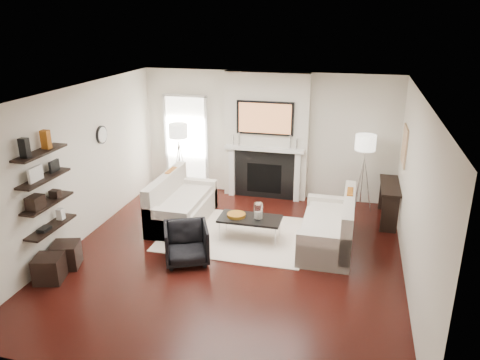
% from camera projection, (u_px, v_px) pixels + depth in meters
% --- Properties ---
extents(room_envelope, '(6.00, 6.00, 6.00)m').
position_uv_depth(room_envelope, '(231.00, 180.00, 7.34)').
color(room_envelope, black).
rests_on(room_envelope, ground).
extents(chimney_breast, '(1.80, 0.25, 2.70)m').
position_uv_depth(chimney_breast, '(266.00, 136.00, 9.96)').
color(chimney_breast, silver).
rests_on(chimney_breast, floor).
extents(fireplace_surround, '(1.30, 0.02, 1.04)m').
position_uv_depth(fireplace_surround, '(264.00, 175.00, 10.12)').
color(fireplace_surround, black).
rests_on(fireplace_surround, floor).
extents(firebox, '(0.75, 0.02, 0.65)m').
position_uv_depth(firebox, '(264.00, 178.00, 10.14)').
color(firebox, black).
rests_on(firebox, floor).
extents(mantel_pilaster_l, '(0.12, 0.08, 1.10)m').
position_uv_depth(mantel_pilaster_l, '(232.00, 172.00, 10.25)').
color(mantel_pilaster_l, white).
rests_on(mantel_pilaster_l, floor).
extents(mantel_pilaster_r, '(0.12, 0.08, 1.10)m').
position_uv_depth(mantel_pilaster_r, '(297.00, 177.00, 9.92)').
color(mantel_pilaster_r, white).
rests_on(mantel_pilaster_r, floor).
extents(mantel_shelf, '(1.70, 0.18, 0.07)m').
position_uv_depth(mantel_shelf, '(264.00, 149.00, 9.87)').
color(mantel_shelf, white).
rests_on(mantel_shelf, chimney_breast).
extents(tv_body, '(1.20, 0.06, 0.70)m').
position_uv_depth(tv_body, '(265.00, 118.00, 9.67)').
color(tv_body, black).
rests_on(tv_body, chimney_breast).
extents(tv_screen, '(1.10, 0.00, 0.62)m').
position_uv_depth(tv_screen, '(265.00, 118.00, 9.64)').
color(tv_screen, '#BF723F').
rests_on(tv_screen, tv_body).
extents(candlestick_l_tall, '(0.04, 0.04, 0.30)m').
position_uv_depth(candlestick_l_tall, '(239.00, 139.00, 9.95)').
color(candlestick_l_tall, silver).
rests_on(candlestick_l_tall, mantel_shelf).
extents(candlestick_l_short, '(0.04, 0.04, 0.24)m').
position_uv_depth(candlestick_l_short, '(233.00, 140.00, 9.99)').
color(candlestick_l_short, silver).
rests_on(candlestick_l_short, mantel_shelf).
extents(candlestick_r_tall, '(0.04, 0.04, 0.30)m').
position_uv_depth(candlestick_r_tall, '(290.00, 142.00, 9.69)').
color(candlestick_r_tall, silver).
rests_on(candlestick_r_tall, mantel_shelf).
extents(candlestick_r_short, '(0.04, 0.04, 0.24)m').
position_uv_depth(candlestick_r_short, '(297.00, 144.00, 9.67)').
color(candlestick_r_short, silver).
rests_on(candlestick_r_short, mantel_shelf).
extents(hallway_panel, '(0.90, 0.02, 2.10)m').
position_uv_depth(hallway_panel, '(187.00, 143.00, 10.59)').
color(hallway_panel, white).
rests_on(hallway_panel, floor).
extents(door_trim_l, '(0.06, 0.06, 2.16)m').
position_uv_depth(door_trim_l, '(167.00, 142.00, 10.68)').
color(door_trim_l, white).
rests_on(door_trim_l, floor).
extents(door_trim_r, '(0.06, 0.06, 2.16)m').
position_uv_depth(door_trim_r, '(207.00, 145.00, 10.46)').
color(door_trim_r, white).
rests_on(door_trim_r, floor).
extents(door_trim_top, '(1.02, 0.06, 0.06)m').
position_uv_depth(door_trim_top, '(184.00, 96.00, 10.20)').
color(door_trim_top, white).
rests_on(door_trim_top, wall_back).
extents(rug, '(2.60, 2.00, 0.01)m').
position_uv_depth(rug, '(235.00, 234.00, 8.57)').
color(rug, beige).
rests_on(rug, floor).
extents(loveseat_left_base, '(0.85, 1.80, 0.42)m').
position_uv_depth(loveseat_left_base, '(183.00, 212.00, 9.02)').
color(loveseat_left_base, beige).
rests_on(loveseat_left_base, floor).
extents(loveseat_left_back, '(0.18, 1.80, 0.80)m').
position_uv_depth(loveseat_left_back, '(166.00, 195.00, 8.99)').
color(loveseat_left_back, beige).
rests_on(loveseat_left_back, floor).
extents(loveseat_left_arm_n, '(0.85, 0.18, 0.60)m').
position_uv_depth(loveseat_left_arm_n, '(166.00, 225.00, 8.25)').
color(loveseat_left_arm_n, beige).
rests_on(loveseat_left_arm_n, floor).
extents(loveseat_left_arm_s, '(0.85, 0.18, 0.60)m').
position_uv_depth(loveseat_left_arm_s, '(197.00, 193.00, 9.73)').
color(loveseat_left_arm_s, beige).
rests_on(loveseat_left_arm_s, floor).
extents(loveseat_left_cushion, '(0.63, 1.44, 0.10)m').
position_uv_depth(loveseat_left_cushion, '(185.00, 200.00, 8.92)').
color(loveseat_left_cushion, beige).
rests_on(loveseat_left_cushion, loveseat_left_base).
extents(pillow_left_orange, '(0.10, 0.42, 0.42)m').
position_uv_depth(pillow_left_orange, '(171.00, 180.00, 9.20)').
color(pillow_left_orange, '#934D12').
rests_on(pillow_left_orange, loveseat_left_cushion).
extents(pillow_left_charcoal, '(0.10, 0.40, 0.40)m').
position_uv_depth(pillow_left_charcoal, '(159.00, 191.00, 8.66)').
color(pillow_left_charcoal, black).
rests_on(pillow_left_charcoal, loveseat_left_cushion).
extents(loveseat_right_base, '(0.85, 1.80, 0.42)m').
position_uv_depth(loveseat_right_base, '(326.00, 235.00, 8.09)').
color(loveseat_right_base, beige).
rests_on(loveseat_right_base, floor).
extents(loveseat_right_back, '(0.18, 1.80, 0.80)m').
position_uv_depth(loveseat_right_back, '(348.00, 220.00, 7.91)').
color(loveseat_right_back, beige).
rests_on(loveseat_right_back, floor).
extents(loveseat_right_arm_n, '(0.85, 0.18, 0.60)m').
position_uv_depth(loveseat_right_arm_n, '(323.00, 252.00, 7.32)').
color(loveseat_right_arm_n, beige).
rests_on(loveseat_right_arm_n, floor).
extents(loveseat_right_arm_s, '(0.85, 0.18, 0.60)m').
position_uv_depth(loveseat_right_arm_s, '(330.00, 212.00, 8.80)').
color(loveseat_right_arm_s, beige).
rests_on(loveseat_right_arm_s, floor).
extents(loveseat_right_cushion, '(0.63, 1.44, 0.10)m').
position_uv_depth(loveseat_right_cushion, '(324.00, 221.00, 8.01)').
color(loveseat_right_cushion, beige).
rests_on(loveseat_right_cushion, loveseat_right_base).
extents(pillow_right_orange, '(0.10, 0.42, 0.42)m').
position_uv_depth(pillow_right_orange, '(349.00, 202.00, 8.11)').
color(pillow_right_orange, '#934D12').
rests_on(pillow_right_orange, loveseat_right_cushion).
extents(pillow_right_charcoal, '(0.10, 0.40, 0.40)m').
position_uv_depth(pillow_right_charcoal, '(348.00, 217.00, 7.57)').
color(pillow_right_charcoal, black).
rests_on(pillow_right_charcoal, loveseat_right_cushion).
extents(coffee_table, '(1.10, 0.55, 0.04)m').
position_uv_depth(coffee_table, '(250.00, 219.00, 8.26)').
color(coffee_table, black).
rests_on(coffee_table, floor).
extents(coffee_leg_nw, '(0.02, 0.02, 0.38)m').
position_uv_depth(coffee_leg_nw, '(219.00, 232.00, 8.25)').
color(coffee_leg_nw, silver).
rests_on(coffee_leg_nw, floor).
extents(coffee_leg_ne, '(0.02, 0.02, 0.38)m').
position_uv_depth(coffee_leg_ne, '(275.00, 238.00, 8.02)').
color(coffee_leg_ne, silver).
rests_on(coffee_leg_ne, floor).
extents(coffee_leg_sw, '(0.02, 0.02, 0.38)m').
position_uv_depth(coffee_leg_sw, '(226.00, 222.00, 8.65)').
color(coffee_leg_sw, silver).
rests_on(coffee_leg_sw, floor).
extents(coffee_leg_se, '(0.02, 0.02, 0.38)m').
position_uv_depth(coffee_leg_se, '(280.00, 227.00, 8.42)').
color(coffee_leg_se, silver).
rests_on(coffee_leg_se, floor).
extents(hurricane_glass, '(0.17, 0.17, 0.29)m').
position_uv_depth(hurricane_glass, '(258.00, 211.00, 8.17)').
color(hurricane_glass, white).
rests_on(hurricane_glass, coffee_table).
extents(hurricane_candle, '(0.09, 0.09, 0.14)m').
position_uv_depth(hurricane_candle, '(258.00, 215.00, 8.19)').
color(hurricane_candle, white).
rests_on(hurricane_candle, coffee_table).
extents(copper_bowl, '(0.33, 0.33, 0.06)m').
position_uv_depth(copper_bowl, '(236.00, 215.00, 8.30)').
color(copper_bowl, '#C47E20').
rests_on(copper_bowl, coffee_table).
extents(armchair, '(0.89, 0.87, 0.71)m').
position_uv_depth(armchair, '(186.00, 242.00, 7.53)').
color(armchair, black).
rests_on(armchair, floor).
extents(lamp_left_post, '(0.02, 0.02, 1.20)m').
position_uv_depth(lamp_left_post, '(180.00, 168.00, 10.30)').
color(lamp_left_post, silver).
rests_on(lamp_left_post, floor).
extents(lamp_left_shade, '(0.40, 0.40, 0.30)m').
position_uv_depth(lamp_left_shade, '(178.00, 131.00, 10.02)').
color(lamp_left_shade, white).
rests_on(lamp_left_shade, lamp_left_post).
extents(lamp_left_leg_a, '(0.25, 0.02, 1.23)m').
position_uv_depth(lamp_left_leg_a, '(185.00, 169.00, 10.28)').
color(lamp_left_leg_a, silver).
rests_on(lamp_left_leg_a, floor).
extents(lamp_left_leg_b, '(0.14, 0.22, 1.23)m').
position_uv_depth(lamp_left_leg_b, '(179.00, 167.00, 10.40)').
color(lamp_left_leg_b, silver).
rests_on(lamp_left_leg_b, floor).
extents(lamp_left_leg_c, '(0.14, 0.22, 1.23)m').
position_uv_depth(lamp_left_leg_c, '(176.00, 169.00, 10.23)').
color(lamp_left_leg_c, silver).
rests_on(lamp_left_leg_c, floor).
extents(lamp_right_post, '(0.02, 0.02, 1.20)m').
position_uv_depth(lamp_right_post, '(362.00, 183.00, 9.39)').
color(lamp_right_post, silver).
rests_on(lamp_right_post, floor).
extents(lamp_right_shade, '(0.40, 0.40, 0.30)m').
position_uv_depth(lamp_right_shade, '(366.00, 143.00, 9.11)').
color(lamp_right_shade, white).
rests_on(lamp_right_shade, lamp_right_post).
extents(lamp_right_leg_a, '(0.25, 0.02, 1.23)m').
position_uv_depth(lamp_right_leg_a, '(367.00, 184.00, 9.37)').
color(lamp_right_leg_a, silver).
rests_on(lamp_right_leg_a, floor).
extents(lamp_right_leg_b, '(0.14, 0.22, 1.23)m').
position_uv_depth(lamp_right_leg_b, '(359.00, 182.00, 9.49)').
color(lamp_right_leg_b, silver).
rests_on(lamp_right_leg_b, floor).
extents(lamp_right_leg_c, '(0.14, 0.22, 1.23)m').
position_uv_depth(lamp_right_leg_c, '(359.00, 185.00, 9.32)').
color(lamp_right_leg_c, silver).
rests_on(lamp_right_leg_c, floor).
extents(console_top, '(0.35, 1.20, 0.04)m').
position_uv_depth(console_top, '(390.00, 185.00, 8.91)').
color(console_top, black).
rests_on(console_top, floor).
extents(console_leg_n, '(0.30, 0.04, 0.71)m').
position_uv_depth(console_leg_n, '(390.00, 215.00, 8.53)').
color(console_leg_n, black).
rests_on(console_leg_n, floor).
extents(console_leg_s, '(0.30, 0.04, 0.71)m').
position_uv_depth(console_leg_s, '(387.00, 194.00, 9.54)').
color(console_leg_s, black).
rests_on(console_leg_s, floor).
extents(wall_art, '(0.03, 0.70, 0.70)m').
position_uv_depth(wall_art, '(405.00, 146.00, 8.51)').
color(wall_art, tan).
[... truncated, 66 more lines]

